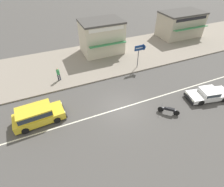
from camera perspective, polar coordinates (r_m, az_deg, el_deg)
The scene contains 10 objects.
ground_plane at distance 17.04m, azimuth 3.26°, elevation -4.70°, with size 160.00×160.00×0.00m, color #4C4947.
lane_centre_stripe at distance 17.04m, azimuth 3.26°, elevation -4.69°, with size 50.40×0.14×0.01m, color silver.
kerb_strip at distance 24.60m, azimuth -7.03°, elevation 10.65°, with size 68.00×10.00×0.15m, color gray.
sedan_white_0 at distance 20.28m, azimuth 28.93°, elevation -0.13°, with size 4.64×2.55×1.06m.
minivan_yellow_2 at distance 16.58m, azimuth -23.29°, elevation -6.27°, with size 4.45×2.18×1.56m.
motorcycle_2 at distance 17.04m, azimuth 17.99°, elevation -5.13°, with size 1.54×1.41×0.80m.
arrow_signboard at distance 22.15m, azimuth 10.13°, elevation 14.38°, with size 1.57×0.72×2.99m.
pedestrian_near_clock at distance 20.78m, azimuth -17.17°, elevation 6.35°, with size 0.34×0.34×1.59m.
shopfront_mid_block at distance 25.83m, azimuth -3.41°, elevation 18.03°, with size 5.71×4.86×4.48m.
shopfront_far_kios at distance 33.75m, azimuth 21.41°, elevation 20.35°, with size 7.08×5.08×3.92m.
Camera 1 is at (-5.66, -10.80, 11.91)m, focal length 28.00 mm.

